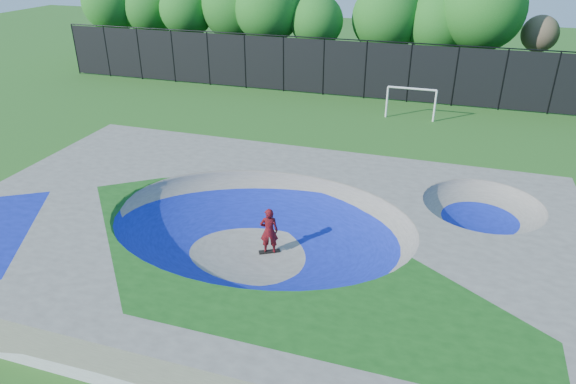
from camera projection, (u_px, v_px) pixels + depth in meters
name	position (u px, v px, depth m)	size (l,w,h in m)	color
ground	(261.00, 254.00, 18.63)	(120.00, 120.00, 0.00)	#215718
skate_deck	(260.00, 236.00, 18.30)	(22.00, 14.00, 1.50)	gray
skater	(269.00, 231.00, 18.33)	(0.66, 0.43, 1.80)	#AB0D14
skateboard	(269.00, 252.00, 18.72)	(0.78, 0.22, 0.05)	black
soccer_goal	(411.00, 97.00, 31.72)	(3.05, 0.12, 2.02)	white
fence	(366.00, 69.00, 35.59)	(48.09, 0.09, 4.04)	black
treeline	(381.00, 13.00, 38.62)	(52.96, 7.37, 8.62)	#483324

